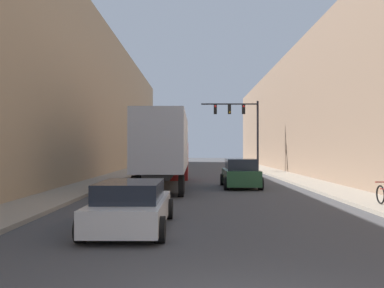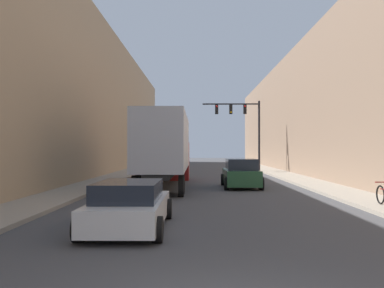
% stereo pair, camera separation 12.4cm
% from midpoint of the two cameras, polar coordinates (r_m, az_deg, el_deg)
% --- Properties ---
extents(sidewalk_right, '(2.32, 80.00, 0.15)m').
position_cam_midpoint_polar(sidewalk_right, '(35.89, 12.08, -4.09)').
color(sidewalk_right, gray).
rests_on(sidewalk_right, ground).
extents(sidewalk_left, '(2.32, 80.00, 0.15)m').
position_cam_midpoint_polar(sidewalk_left, '(35.70, -9.77, -4.11)').
color(sidewalk_left, gray).
rests_on(sidewalk_left, ground).
extents(building_right, '(6.00, 80.00, 11.08)m').
position_cam_midpoint_polar(building_right, '(37.04, 18.39, 4.50)').
color(building_right, '#846B56').
rests_on(building_right, ground).
extents(building_left, '(6.00, 80.00, 12.78)m').
position_cam_midpoint_polar(building_left, '(36.83, -16.17, 5.85)').
color(building_left, tan).
rests_on(building_left, ground).
extents(semi_truck, '(2.49, 13.47, 4.14)m').
position_cam_midpoint_polar(semi_truck, '(25.43, -3.68, -0.42)').
color(semi_truck, '#B2B7C1').
rests_on(semi_truck, ground).
extents(sedan_car, '(2.14, 4.80, 1.35)m').
position_cam_midpoint_polar(sedan_car, '(12.21, -8.39, -8.18)').
color(sedan_car, silver).
rests_on(sedan_car, ground).
extents(suv_car, '(2.12, 4.40, 1.67)m').
position_cam_midpoint_polar(suv_car, '(24.88, 6.32, -3.99)').
color(suv_car, '#234C2D').
rests_on(suv_car, ground).
extents(traffic_signal_gantry, '(5.50, 0.35, 6.82)m').
position_cam_midpoint_polar(traffic_signal_gantry, '(41.13, 6.75, 2.96)').
color(traffic_signal_gantry, black).
rests_on(traffic_signal_gantry, ground).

